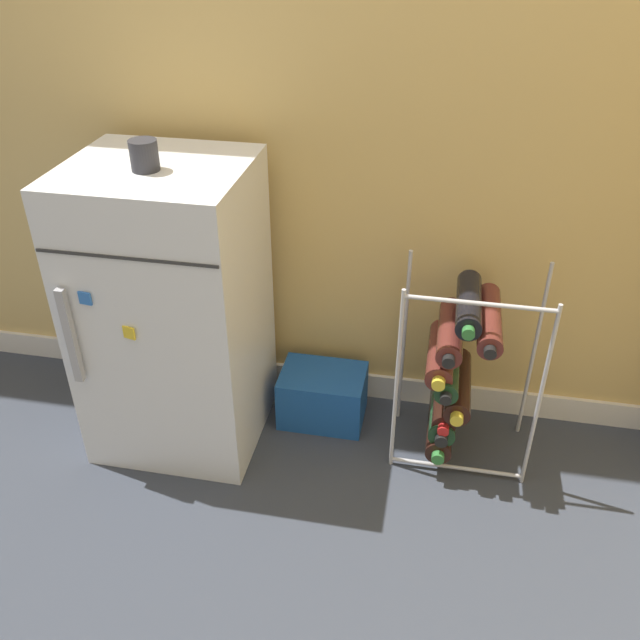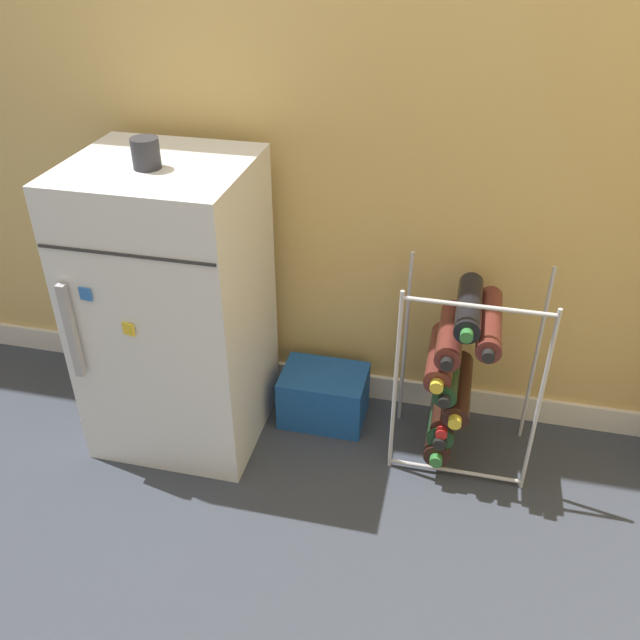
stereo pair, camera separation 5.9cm
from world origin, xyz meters
name	(u,v)px [view 2 (the right image)]	position (x,y,z in m)	size (l,w,h in m)	color
ground_plane	(324,510)	(0.00, 0.00, 0.00)	(14.00, 14.00, 0.00)	#333842
wall_back	(375,11)	(0.00, 0.58, 1.24)	(7.03, 0.07, 2.50)	tan
mini_fridge	(175,308)	(-0.52, 0.27, 0.45)	(0.49, 0.48, 0.90)	silver
wine_rack	(453,373)	(0.31, 0.33, 0.30)	(0.41, 0.33, 0.62)	#B2B2B7
soda_box	(324,396)	(-0.09, 0.40, 0.09)	(0.28, 0.20, 0.18)	#194C9E
fridge_top_cup	(146,153)	(-0.52, 0.23, 0.94)	(0.07, 0.07, 0.08)	#28282D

